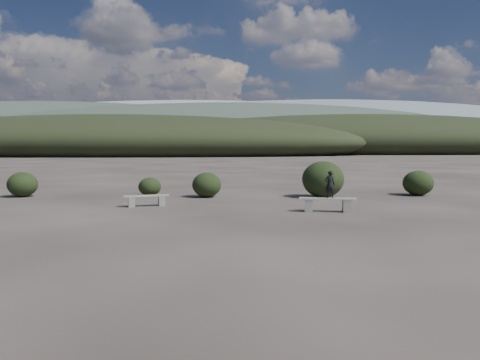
{
  "coord_description": "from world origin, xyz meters",
  "views": [
    {
      "loc": [
        -0.55,
        -11.45,
        2.22
      ],
      "look_at": [
        -0.14,
        3.5,
        1.1
      ],
      "focal_mm": 35.0,
      "sensor_mm": 36.0,
      "label": 1
    }
  ],
  "objects": [
    {
      "name": "seated_person",
      "position": [
        2.84,
        3.86,
        0.92
      ],
      "size": [
        0.35,
        0.25,
        0.91
      ],
      "primitive_type": "imported",
      "rotation": [
        0.0,
        0.0,
        3.03
      ],
      "color": "black",
      "rests_on": "bench_right"
    },
    {
      "name": "shrub_a",
      "position": [
        -3.94,
        8.99,
        0.4
      ],
      "size": [
        0.98,
        0.98,
        0.8
      ],
      "primitive_type": "ellipsoid",
      "color": "black",
      "rests_on": "ground"
    },
    {
      "name": "shrub_d",
      "position": [
        3.5,
        8.17,
        0.77
      ],
      "size": [
        1.77,
        1.77,
        1.54
      ],
      "primitive_type": "ellipsoid",
      "color": "black",
      "rests_on": "ground"
    },
    {
      "name": "mountain_ridges",
      "position": [
        -7.48,
        339.06,
        10.84
      ],
      "size": [
        500.0,
        400.0,
        56.0
      ],
      "color": "black",
      "rests_on": "ground"
    },
    {
      "name": "bench_left",
      "position": [
        -3.48,
        5.47,
        0.25
      ],
      "size": [
        1.66,
        0.77,
        0.41
      ],
      "rotation": [
        0.0,
        0.0,
        0.28
      ],
      "color": "slate",
      "rests_on": "ground"
    },
    {
      "name": "shrub_f",
      "position": [
        -9.37,
        8.82,
        0.53
      ],
      "size": [
        1.25,
        1.25,
        1.06
      ],
      "primitive_type": "ellipsoid",
      "color": "black",
      "rests_on": "ground"
    },
    {
      "name": "shrub_b",
      "position": [
        -1.43,
        8.39,
        0.53
      ],
      "size": [
        1.24,
        1.24,
        1.06
      ],
      "primitive_type": "ellipsoid",
      "color": "black",
      "rests_on": "ground"
    },
    {
      "name": "shrub_e",
      "position": [
        7.87,
        8.84,
        0.55
      ],
      "size": [
        1.32,
        1.32,
        1.1
      ],
      "primitive_type": "ellipsoid",
      "color": "black",
      "rests_on": "ground"
    },
    {
      "name": "bench_right",
      "position": [
        2.78,
        3.87,
        0.29
      ],
      "size": [
        1.92,
        0.67,
        0.47
      ],
      "rotation": [
        0.0,
        0.0,
        -0.15
      ],
      "color": "slate",
      "rests_on": "ground"
    },
    {
      "name": "ground",
      "position": [
        0.0,
        0.0,
        0.0
      ],
      "size": [
        1200.0,
        1200.0,
        0.0
      ],
      "primitive_type": "plane",
      "color": "#28231F",
      "rests_on": "ground"
    }
  ]
}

